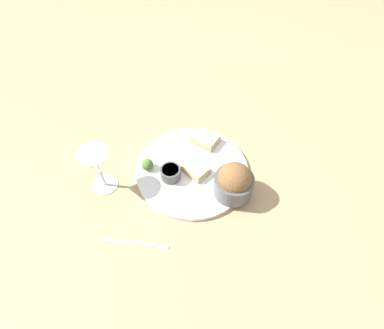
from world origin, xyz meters
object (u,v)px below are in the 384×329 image
Objects in this scene: cheese_toast_near at (205,139)px; cheese_toast_far at (196,168)px; sauce_ramekin at (171,173)px; wine_glass at (97,164)px; salad_bowl at (234,182)px; fork at (136,243)px.

cheese_toast_near is 0.12m from cheese_toast_far.
cheese_toast_near is (0.03, -0.17, -0.01)m from sauce_ramekin.
sauce_ramekin is 0.40× the size of wine_glass.
sauce_ramekin is 0.17m from cheese_toast_near.
sauce_ramekin is 0.20m from wine_glass.
wine_glass is at bearing 41.88° from salad_bowl.
salad_bowl is at bearing 157.63° from cheese_toast_near.
salad_bowl is at bearing -149.13° from sauce_ramekin.
salad_bowl is 1.85× the size of sauce_ramekin.
wine_glass reaches higher than fork.
sauce_ramekin reaches higher than cheese_toast_far.
sauce_ramekin reaches higher than fork.
salad_bowl is at bearing -138.12° from wine_glass.
cheese_toast_near is 1.17× the size of cheese_toast_far.
fork is at bearing 101.77° from cheese_toast_far.
cheese_toast_far is (0.12, 0.03, -0.03)m from salad_bowl.
cheese_toast_near is 0.63× the size of wine_glass.
wine_glass is 0.23m from fork.
salad_bowl reaches higher than sauce_ramekin.
cheese_toast_near is 0.68× the size of fork.
sauce_ramekin is 0.22m from fork.
sauce_ramekin reaches higher than cheese_toast_near.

